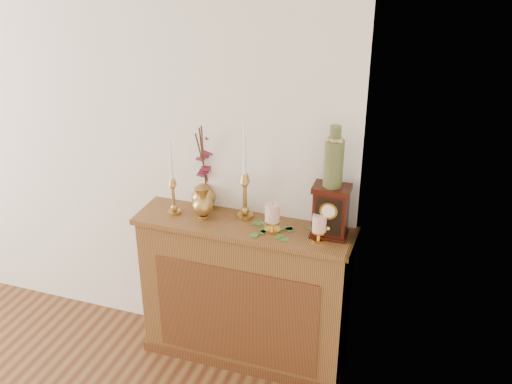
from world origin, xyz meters
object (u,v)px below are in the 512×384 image
at_px(candlestick_left, 173,190).
at_px(ginger_jar, 205,168).
at_px(candlestick_center, 245,189).
at_px(bud_vase, 203,203).
at_px(mantel_clock, 331,212).
at_px(ceramic_vase, 334,160).

distance_m(candlestick_left, ginger_jar, 0.22).
distance_m(candlestick_center, bud_vase, 0.25).
relative_size(mantel_clock, ceramic_vase, 0.90).
xyz_separation_m(candlestick_center, ceramic_vase, (0.49, -0.04, 0.26)).
distance_m(candlestick_left, ceramic_vase, 0.94).
bearing_deg(candlestick_center, candlestick_left, -168.53).
bearing_deg(mantel_clock, bud_vase, -177.96).
distance_m(candlestick_center, ceramic_vase, 0.56).
bearing_deg(mantel_clock, ginger_jar, 169.64).
relative_size(candlestick_center, bud_vase, 2.90).
relative_size(bud_vase, ginger_jar, 0.36).
xyz_separation_m(candlestick_center, mantel_clock, (0.49, -0.04, -0.04)).
bearing_deg(candlestick_left, bud_vase, -0.86).
bearing_deg(candlestick_left, candlestick_center, 11.47).
xyz_separation_m(candlestick_center, bud_vase, (-0.22, -0.08, -0.09)).
distance_m(candlestick_left, mantel_clock, 0.89).
distance_m(candlestick_left, candlestick_center, 0.41).
xyz_separation_m(candlestick_left, candlestick_center, (0.40, 0.08, 0.03)).
height_order(candlestick_center, ceramic_vase, ceramic_vase).
distance_m(bud_vase, ceramic_vase, 0.79).
relative_size(candlestick_left, candlestick_center, 0.81).
bearing_deg(candlestick_center, bud_vase, -159.15).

